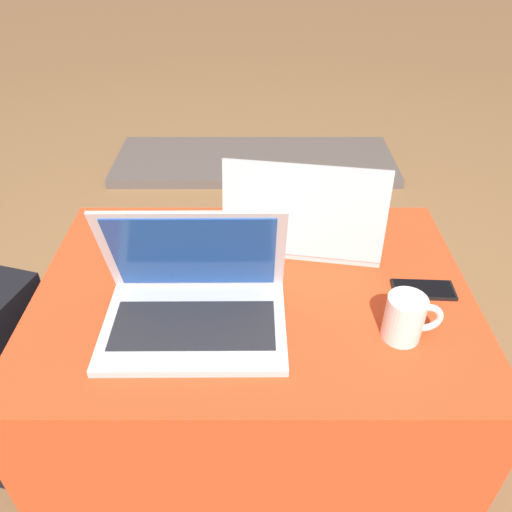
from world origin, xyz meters
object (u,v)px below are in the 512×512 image
laptop_far (304,225)px  cell_phone (424,290)px  laptop_near (195,300)px  coffee_mug (406,318)px

laptop_far → cell_phone: bearing=152.2°
laptop_far → cell_phone: laptop_far is taller
laptop_near → coffee_mug: bearing=-6.8°
cell_phone → coffee_mug: bearing=152.7°
cell_phone → laptop_far: bearing=55.7°
laptop_near → laptop_far: (0.24, 0.28, -0.00)m
cell_phone → coffee_mug: size_ratio=1.21×
laptop_far → cell_phone: 0.32m
laptop_far → cell_phone: (0.25, -0.19, -0.05)m
laptop_near → cell_phone: size_ratio=2.67×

